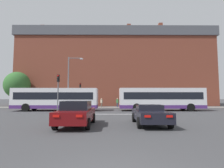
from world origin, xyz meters
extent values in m
cube|color=silver|center=(0.00, 14.92, 0.00)|extent=(9.10, 0.30, 0.01)
cube|color=gray|center=(0.00, 28.36, 0.01)|extent=(70.11, 2.50, 0.01)
cube|color=brown|center=(1.00, 38.65, 7.38)|extent=(42.29, 13.22, 14.76)
cube|color=#4C4F56|center=(1.00, 38.65, 15.78)|extent=(43.14, 13.74, 2.05)
cube|color=brown|center=(-16.66, 38.09, 18.09)|extent=(0.90, 0.90, 2.57)
cube|color=brown|center=(-10.03, 38.90, 18.09)|extent=(0.90, 0.90, 2.57)
cube|color=brown|center=(-2.16, 38.46, 18.09)|extent=(0.90, 0.90, 2.57)
cube|color=brown|center=(4.26, 37.38, 18.09)|extent=(0.90, 0.90, 2.57)
cube|color=brown|center=(11.72, 36.73, 18.09)|extent=(0.90, 0.90, 2.57)
cube|color=brown|center=(18.99, 41.88, 18.09)|extent=(0.90, 0.90, 2.57)
cube|color=#600C0F|center=(-2.15, 7.41, 0.66)|extent=(1.85, 4.41, 0.67)
cube|color=black|center=(-2.16, 7.37, 1.25)|extent=(1.59, 1.99, 0.52)
cylinder|color=black|center=(-3.03, 8.78, 0.32)|extent=(0.22, 0.64, 0.64)
cylinder|color=black|center=(-1.27, 8.77, 0.32)|extent=(0.22, 0.64, 0.64)
cylinder|color=black|center=(-3.04, 6.05, 0.32)|extent=(0.22, 0.64, 0.64)
cylinder|color=black|center=(-1.28, 6.04, 0.32)|extent=(0.22, 0.64, 0.64)
cube|color=red|center=(-2.73, 5.19, 0.82)|extent=(0.32, 0.05, 0.12)
cube|color=red|center=(-1.60, 5.19, 0.82)|extent=(0.32, 0.05, 0.12)
cube|color=black|center=(2.44, 7.78, 0.62)|extent=(1.88, 4.35, 0.59)
cube|color=black|center=(2.44, 7.89, 1.09)|extent=(1.58, 1.32, 0.35)
cylinder|color=black|center=(1.59, 9.14, 0.32)|extent=(0.23, 0.64, 0.64)
cylinder|color=black|center=(3.33, 9.11, 0.32)|extent=(0.23, 0.64, 0.64)
cylinder|color=black|center=(1.55, 6.46, 0.32)|extent=(0.23, 0.64, 0.64)
cylinder|color=black|center=(3.29, 6.43, 0.32)|extent=(0.23, 0.64, 0.64)
cube|color=red|center=(1.84, 5.61, 0.76)|extent=(0.32, 0.06, 0.12)
cube|color=red|center=(2.97, 5.59, 0.76)|extent=(0.32, 0.06, 0.12)
cube|color=silver|center=(6.60, 19.81, 1.66)|extent=(10.96, 2.54, 2.62)
cube|color=#4C2870|center=(6.60, 19.81, 0.57)|extent=(10.98, 2.56, 0.44)
cube|color=black|center=(6.60, 19.81, 1.97)|extent=(10.08, 2.57, 0.90)
cylinder|color=black|center=(3.21, 18.59, 0.50)|extent=(1.00, 0.28, 1.00)
cylinder|color=black|center=(3.21, 21.03, 0.50)|extent=(1.00, 0.28, 1.00)
cylinder|color=black|center=(10.00, 18.59, 0.50)|extent=(1.00, 0.28, 1.00)
cylinder|color=black|center=(10.00, 21.03, 0.50)|extent=(1.00, 0.28, 1.00)
cube|color=silver|center=(-7.29, 19.71, 1.65)|extent=(10.88, 2.54, 2.59)
cube|color=#4C2870|center=(-7.29, 19.71, 0.57)|extent=(10.90, 2.56, 0.44)
cube|color=black|center=(-7.29, 19.71, 1.94)|extent=(10.01, 2.57, 0.90)
cylinder|color=black|center=(-10.66, 18.49, 0.50)|extent=(1.00, 0.28, 1.00)
cylinder|color=black|center=(-10.66, 20.93, 0.50)|extent=(1.00, 0.28, 1.00)
cylinder|color=black|center=(-3.92, 18.49, 0.50)|extent=(1.00, 0.28, 1.00)
cylinder|color=black|center=(-3.92, 20.93, 0.50)|extent=(1.00, 0.28, 1.00)
cylinder|color=slate|center=(-5.87, 15.74, 1.74)|extent=(0.12, 0.12, 3.47)
cube|color=black|center=(-5.87, 15.74, 3.87)|extent=(0.26, 0.20, 0.80)
sphere|color=red|center=(-5.87, 15.61, 4.13)|extent=(0.17, 0.17, 0.17)
sphere|color=black|center=(-5.87, 15.61, 3.87)|extent=(0.17, 0.17, 0.17)
sphere|color=black|center=(-5.87, 15.61, 3.62)|extent=(0.17, 0.17, 0.17)
cylinder|color=slate|center=(-5.51, 27.51, 1.76)|extent=(0.12, 0.12, 3.53)
cube|color=black|center=(-5.51, 27.51, 3.93)|extent=(0.26, 0.20, 0.80)
sphere|color=red|center=(-5.51, 27.38, 4.19)|extent=(0.17, 0.17, 0.17)
sphere|color=black|center=(-5.51, 27.38, 3.93)|extent=(0.17, 0.17, 0.17)
sphere|color=black|center=(-5.51, 27.38, 3.67)|extent=(0.17, 0.17, 0.17)
cylinder|color=slate|center=(-5.93, 20.52, 3.69)|extent=(0.16, 0.16, 7.37)
cylinder|color=slate|center=(-5.05, 20.52, 7.22)|extent=(1.77, 0.10, 0.10)
ellipsoid|color=#B2B2B7|center=(-4.16, 20.52, 7.12)|extent=(0.50, 0.36, 0.22)
cylinder|color=brown|center=(-1.82, 28.73, 0.39)|extent=(0.13, 0.13, 0.78)
cylinder|color=brown|center=(-1.70, 28.61, 0.39)|extent=(0.13, 0.13, 0.78)
cube|color=tan|center=(-1.76, 28.67, 1.08)|extent=(0.43, 0.44, 0.62)
sphere|color=tan|center=(-1.76, 28.67, 1.51)|extent=(0.23, 0.23, 0.23)
cylinder|color=#333851|center=(1.20, 28.54, 0.39)|extent=(0.13, 0.13, 0.79)
cylinder|color=#333851|center=(1.06, 28.62, 0.39)|extent=(0.13, 0.13, 0.79)
cube|color=#336B38|center=(1.13, 28.58, 1.10)|extent=(0.46, 0.39, 0.62)
sphere|color=tan|center=(1.13, 28.58, 1.53)|extent=(0.24, 0.24, 0.24)
cylinder|color=#4C3823|center=(-18.02, 30.00, 1.07)|extent=(0.36, 0.36, 2.15)
ellipsoid|color=#33662D|center=(-18.02, 30.00, 4.17)|extent=(4.77, 4.77, 5.01)
camera|label=1|loc=(-0.05, -3.46, 1.72)|focal=28.00mm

